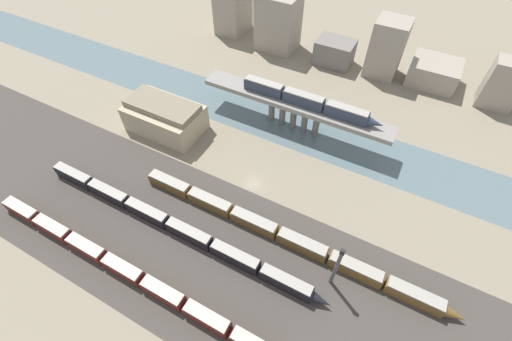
# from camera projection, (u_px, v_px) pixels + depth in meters

# --- Properties ---
(ground_plane) EXTENTS (400.00, 400.00, 0.00)m
(ground_plane) POSITION_uv_depth(u_px,v_px,m) (253.00, 183.00, 97.05)
(ground_plane) COLOR gray
(railbed_yard) EXTENTS (280.00, 42.00, 0.01)m
(railbed_yard) POSITION_uv_depth(u_px,v_px,m) (207.00, 251.00, 83.28)
(railbed_yard) COLOR #423D38
(railbed_yard) RESTS_ON ground
(river_water) EXTENTS (320.00, 19.43, 0.01)m
(river_water) POSITION_uv_depth(u_px,v_px,m) (292.00, 126.00, 112.62)
(river_water) COLOR slate
(river_water) RESTS_ON ground
(bridge) EXTENTS (61.74, 7.16, 10.00)m
(bridge) POSITION_uv_depth(u_px,v_px,m) (295.00, 107.00, 106.37)
(bridge) COLOR gray
(bridge) RESTS_ON ground
(train_on_bridge) EXTENTS (44.09, 3.10, 3.90)m
(train_on_bridge) POSITION_uv_depth(u_px,v_px,m) (308.00, 101.00, 102.30)
(train_on_bridge) COLOR #2D384C
(train_on_bridge) RESTS_ON bridge
(train_yard_near) EXTENTS (83.07, 2.94, 3.57)m
(train_yard_near) POSITION_uv_depth(u_px,v_px,m) (128.00, 272.00, 78.05)
(train_yard_near) COLOR #5B1E19
(train_yard_near) RESTS_ON ground
(train_yard_mid) EXTENTS (82.57, 2.72, 3.87)m
(train_yard_mid) POSITION_uv_depth(u_px,v_px,m) (172.00, 225.00, 85.90)
(train_yard_mid) COLOR black
(train_yard_mid) RESTS_ON ground
(train_yard_far) EXTENTS (83.30, 3.07, 3.48)m
(train_yard_far) POSITION_uv_depth(u_px,v_px,m) (284.00, 236.00, 84.13)
(train_yard_far) COLOR brown
(train_yard_far) RESTS_ON ground
(warehouse_building) EXTENTS (23.51, 14.44, 10.32)m
(warehouse_building) POSITION_uv_depth(u_px,v_px,m) (165.00, 117.00, 108.33)
(warehouse_building) COLOR tan
(warehouse_building) RESTS_ON ground
(signal_tower) EXTENTS (1.00, 0.82, 15.17)m
(signal_tower) POSITION_uv_depth(u_px,v_px,m) (336.00, 267.00, 72.56)
(signal_tower) COLOR #4C4C51
(signal_tower) RESTS_ON ground
(city_block_far_left) EXTENTS (11.45, 14.68, 22.09)m
(city_block_far_left) POSITION_uv_depth(u_px,v_px,m) (233.00, 6.00, 145.91)
(city_block_far_left) COLOR gray
(city_block_far_left) RESTS_ON ground
(city_block_left) EXTENTS (15.64, 12.96, 21.80)m
(city_block_left) POSITION_uv_depth(u_px,v_px,m) (278.00, 22.00, 136.68)
(city_block_left) COLOR gray
(city_block_left) RESTS_ON ground
(city_block_center) EXTENTS (14.23, 10.46, 9.33)m
(city_block_center) POSITION_uv_depth(u_px,v_px,m) (334.00, 52.00, 133.62)
(city_block_center) COLOR slate
(city_block_center) RESTS_ON ground
(city_block_right) EXTENTS (11.53, 11.26, 20.70)m
(city_block_right) POSITION_uv_depth(u_px,v_px,m) (387.00, 48.00, 124.79)
(city_block_right) COLOR gray
(city_block_right) RESTS_ON ground
(city_block_far_right) EXTENTS (16.95, 14.80, 8.34)m
(city_block_far_right) POSITION_uv_depth(u_px,v_px,m) (434.00, 72.00, 125.50)
(city_block_far_right) COLOR gray
(city_block_far_right) RESTS_ON ground
(city_block_tall) EXTENTS (11.00, 8.27, 16.67)m
(city_block_tall) POSITION_uv_depth(u_px,v_px,m) (503.00, 85.00, 113.69)
(city_block_tall) COLOR gray
(city_block_tall) RESTS_ON ground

